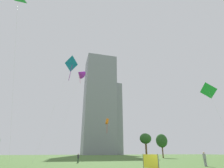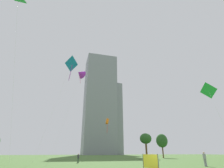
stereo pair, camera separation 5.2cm
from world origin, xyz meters
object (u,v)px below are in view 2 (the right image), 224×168
(kite_flying_0, at_px, (209,91))
(kite_flying_3, at_px, (107,122))
(distant_highrise_0, at_px, (100,103))
(distant_highrise_1, at_px, (106,117))
(person_standing_0, at_px, (152,158))
(person_standing_1, at_px, (78,157))
(kite_flying_1, at_px, (71,65))
(person_standing_2, at_px, (205,158))
(park_tree_2, at_px, (146,139))
(kite_flying_2, at_px, (80,74))
(park_tree_0, at_px, (162,141))
(event_banner, at_px, (150,161))

(kite_flying_0, bearing_deg, kite_flying_3, 100.63)
(distant_highrise_0, relative_size, distant_highrise_1, 1.41)
(person_standing_0, distance_m, person_standing_1, 13.06)
(person_standing_0, relative_size, kite_flying_1, 0.08)
(person_standing_2, height_order, kite_flying_3, kite_flying_3)
(person_standing_2, distance_m, kite_flying_0, 9.61)
(kite_flying_3, bearing_deg, park_tree_2, -9.44)
(kite_flying_0, height_order, distant_highrise_0, distant_highrise_0)
(person_standing_1, height_order, kite_flying_2, kite_flying_2)
(distant_highrise_0, xyz_separation_m, distant_highrise_1, (5.47, -1.90, -12.12))
(person_standing_1, bearing_deg, park_tree_0, -170.55)
(kite_flying_0, bearing_deg, person_standing_0, 117.59)
(kite_flying_3, height_order, distant_highrise_0, distant_highrise_0)
(person_standing_0, height_order, kite_flying_3, kite_flying_3)
(kite_flying_3, height_order, event_banner, kite_flying_3)
(person_standing_2, bearing_deg, kite_flying_3, -61.47)
(person_standing_0, xyz_separation_m, kite_flying_0, (4.95, -9.48, 9.51))
(person_standing_0, distance_m, park_tree_2, 23.63)
(person_standing_0, distance_m, park_tree_0, 32.15)
(person_standing_2, relative_size, park_tree_0, 0.24)
(kite_flying_0, distance_m, kite_flying_3, 32.56)
(park_tree_0, height_order, distant_highrise_0, distant_highrise_0)
(park_tree_0, relative_size, distant_highrise_0, 0.09)
(kite_flying_0, height_order, park_tree_0, kite_flying_0)
(kite_flying_2, bearing_deg, distant_highrise_0, 72.09)
(person_standing_1, xyz_separation_m, kite_flying_0, (16.55, -15.46, 9.49))
(person_standing_1, height_order, event_banner, event_banner)
(distant_highrise_1, bearing_deg, park_tree_2, -103.52)
(kite_flying_1, relative_size, park_tree_2, 2.79)
(distant_highrise_0, bearing_deg, kite_flying_0, -92.91)
(person_standing_1, xyz_separation_m, person_standing_2, (14.92, -13.99, 0.13))
(person_standing_0, distance_m, distant_highrise_1, 116.05)
(distant_highrise_1, height_order, event_banner, distant_highrise_1)
(kite_flying_2, height_order, distant_highrise_0, distant_highrise_0)
(kite_flying_0, xyz_separation_m, kite_flying_3, (-6.01, 32.00, 0.06))
(person_standing_1, height_order, distant_highrise_0, distant_highrise_0)
(person_standing_1, distance_m, distant_highrise_0, 117.32)
(person_standing_1, xyz_separation_m, park_tree_0, (31.03, 19.22, 4.53))
(person_standing_0, bearing_deg, kite_flying_0, -122.18)
(park_tree_2, relative_size, distant_highrise_0, 0.09)
(park_tree_2, xyz_separation_m, event_banner, (-16.62, -30.21, -4.73))
(person_standing_0, bearing_deg, distant_highrise_1, 17.39)
(kite_flying_3, bearing_deg, distant_highrise_0, 76.98)
(kite_flying_3, distance_m, distant_highrise_0, 96.52)
(kite_flying_1, distance_m, distant_highrise_0, 113.44)
(person_standing_2, relative_size, kite_flying_1, 0.09)
(park_tree_2, height_order, event_banner, park_tree_2)
(kite_flying_0, bearing_deg, park_tree_0, 67.35)
(person_standing_2, height_order, distant_highrise_0, distant_highrise_0)
(kite_flying_1, bearing_deg, park_tree_2, 30.73)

